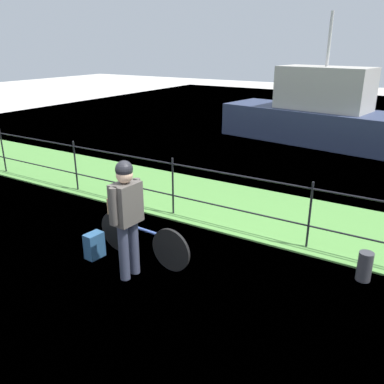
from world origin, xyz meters
name	(u,v)px	position (x,y,z in m)	size (l,w,h in m)	color
ground_plane	(167,285)	(0.00, 0.00, 0.00)	(60.00, 60.00, 0.00)	beige
grass_strip	(255,211)	(0.00, 3.00, 0.01)	(27.00, 2.40, 0.03)	#569342
harbor_water	(336,144)	(0.00, 9.64, 0.00)	(30.00, 30.00, 0.00)	slate
iron_fence	(235,195)	(0.00, 2.04, 0.66)	(18.04, 0.04, 1.12)	black
bicycle_main	(142,239)	(-0.73, 0.40, 0.34)	(1.71, 0.19, 0.64)	black
wooden_crate	(121,206)	(-1.13, 0.42, 0.77)	(0.34, 0.25, 0.25)	#A87F51
terrier_dog	(121,194)	(-1.10, 0.42, 0.97)	(0.32, 0.16, 0.18)	#4C3D2D
cyclist_person	(127,210)	(-0.59, -0.06, 1.00)	(0.28, 0.54, 1.68)	#383D51
backpack_on_paving	(94,245)	(-1.39, 0.06, 0.20)	(0.28, 0.18, 0.40)	#28517A
mooring_bollard	(365,266)	(2.23, 1.54, 0.21)	(0.20, 0.20, 0.42)	#38383D
moored_boat_near	(321,116)	(-0.57, 9.59, 0.88)	(6.75, 3.01, 4.01)	#2D3856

